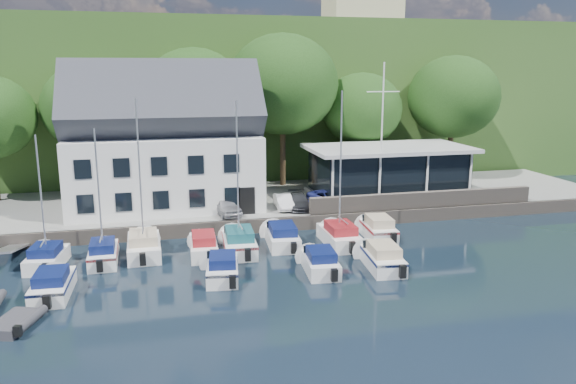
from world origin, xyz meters
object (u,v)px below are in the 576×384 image
flagpole (382,135)px  boat_r2_3 (320,260)px  harbor_building (165,150)px  car_silver (225,206)px  boat_r1_2 (140,182)px  car_blue (329,197)px  boat_r1_1 (99,192)px  boat_r1_6 (340,176)px  boat_r1_5 (282,234)px  boat_r1_7 (378,227)px  boat_r2_2 (222,266)px  boat_r1_4 (238,178)px  car_dgrey (299,201)px  boat_r2_0 (52,282)px  boat_r2_4 (382,255)px  car_white (283,202)px  boat_r1_0 (41,196)px  boat_r1_3 (203,244)px  dinghy_1 (14,321)px  club_pavilion (388,171)px

flagpole → boat_r2_3: flagpole is taller
harbor_building → car_silver: bearing=-42.2°
boat_r1_2 → boat_r2_3: size_ratio=1.69×
car_blue → boat_r1_1: (-16.25, -6.83, 2.72)m
flagpole → boat_r1_6: (-5.30, -5.97, -1.84)m
car_silver → boat_r1_5: (3.11, -4.95, -0.93)m
boat_r1_7 → boat_r2_2: bearing=-150.5°
boat_r1_1 → boat_r2_2: boat_r1_1 is taller
car_blue → boat_r1_4: 10.93m
boat_r1_2 → boat_r1_4: (5.85, -0.78, 0.14)m
car_dgrey → boat_r1_6: boat_r1_6 is taller
flagpole → boat_r1_5: size_ratio=1.69×
boat_r2_0 → boat_r2_4: bearing=1.5°
flagpole → boat_r2_0: (-22.30, -10.60, -5.73)m
harbor_building → boat_r1_6: size_ratio=1.57×
car_white → boat_r2_2: size_ratio=0.62×
boat_r1_5 → boat_r2_4: boat_r2_4 is taller
flagpole → boat_r2_2: flagpole is taller
boat_r2_2 → boat_r2_4: boat_r2_4 is taller
car_dgrey → boat_r1_0: bearing=-151.1°
boat_r1_3 → boat_r2_4: 10.99m
flagpole → dinghy_1: size_ratio=3.81×
boat_r1_4 → boat_r1_6: size_ratio=1.04×
dinghy_1 → boat_r1_7: bearing=41.5°
car_dgrey → flagpole: flagpole is taller
boat_r1_2 → boat_r1_3: (3.61, -0.86, -3.90)m
boat_r1_0 → boat_r1_4: bearing=7.7°
flagpole → boat_r2_4: (-4.28, -10.71, -5.68)m
boat_r1_1 → boat_r1_4: (8.20, 0.15, 0.45)m
boat_r2_0 → boat_r2_3: 14.31m
boat_r1_0 → boat_r2_3: size_ratio=1.55×
club_pavilion → car_silver: (-14.00, -3.12, -1.40)m
car_silver → car_blue: car_silver is taller
car_dgrey → flagpole: 8.08m
boat_r1_0 → boat_r2_0: 5.87m
boat_r1_5 → boat_r2_3: size_ratio=1.17×
car_blue → boat_r2_0: car_blue is taller
boat_r1_0 → boat_r2_4: (19.03, -4.68, -3.50)m
club_pavilion → boat_r2_3: bearing=-126.4°
club_pavilion → boat_r1_1: boat_r1_1 is taller
car_blue → boat_r1_0: boat_r1_0 is taller
car_white → boat_r1_1: boat_r1_1 is taller
harbor_building → boat_r2_4: bearing=-50.1°
boat_r1_1 → boat_r1_4: boat_r1_4 is taller
boat_r1_1 → boat_r1_6: (14.86, 0.08, 0.27)m
boat_r1_0 → boat_r1_3: (9.11, 0.05, -3.52)m
club_pavilion → boat_r2_3: size_ratio=2.42×
boat_r1_4 → car_white: bearing=58.9°
boat_r2_0 → car_dgrey: bearing=36.2°
harbor_building → dinghy_1: bearing=-112.4°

